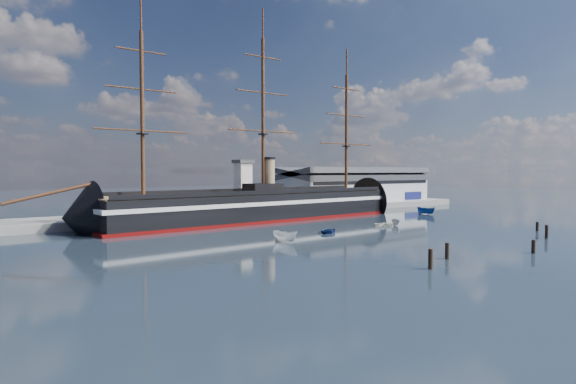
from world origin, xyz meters
TOP-DOWN VIEW (x-y plane):
  - ground at (0.00, 40.00)m, footprint 600.00×600.00m
  - quay at (10.00, 76.00)m, footprint 180.00×18.00m
  - warehouse at (58.00, 80.00)m, footprint 63.00×21.00m
  - quay_tower at (3.00, 73.00)m, footprint 5.00×5.00m
  - warship at (-2.50, 60.00)m, footprint 113.27×20.77m
  - motorboat_a at (-19.00, 23.61)m, footprint 7.21×3.62m
  - motorboat_b at (-2.86, 28.64)m, footprint 2.33×3.48m
  - motorboat_c at (20.45, 29.34)m, footprint 5.25×4.40m
  - motorboat_e at (16.90, 30.00)m, footprint 2.69×2.95m
  - motorboat_f at (52.71, 43.88)m, footprint 7.48×3.71m
  - piling_near_left at (-18.32, -8.76)m, footprint 0.64×0.64m
  - piling_near_mid at (6.12, -11.37)m, footprint 0.64×0.64m
  - piling_near_right at (26.09, -4.60)m, footprint 0.64×0.64m
  - piling_far_right at (37.06, 2.29)m, footprint 0.64×0.64m
  - piling_extra at (-9.67, -5.60)m, footprint 0.64×0.64m

SIDE VIEW (x-z plane):
  - ground at x=0.00m, z-range 0.00..0.00m
  - quay at x=10.00m, z-range -1.00..1.00m
  - motorboat_a at x=-19.00m, z-range -1.38..1.38m
  - motorboat_b at x=-2.86m, z-range -0.75..0.75m
  - motorboat_c at x=20.45m, z-range -1.02..1.02m
  - motorboat_e at x=16.90m, z-range -0.67..0.67m
  - motorboat_f at x=52.71m, z-range -1.43..1.43m
  - piling_near_left at x=-18.32m, z-range -1.77..1.77m
  - piling_near_mid at x=6.12m, z-range -1.46..1.46m
  - piling_near_right at x=26.09m, z-range -1.73..1.73m
  - piling_far_right at x=37.06m, z-range -1.40..1.40m
  - piling_extra at x=-9.67m, z-range -1.60..1.60m
  - warship at x=-2.50m, z-range -22.93..31.01m
  - warehouse at x=58.00m, z-range 2.18..13.78m
  - quay_tower at x=3.00m, z-range 2.25..17.25m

